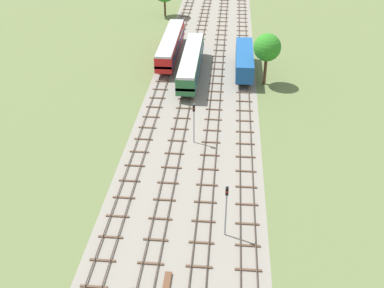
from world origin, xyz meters
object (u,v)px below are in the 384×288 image
signal_post_near (226,205)px  freight_boxcar_centre_near (244,60)px  diesel_railcar_far_left_mid (171,44)px  signal_post_nearest (194,119)px  diesel_railcar_left_nearest (191,62)px

signal_post_near → freight_boxcar_centre_near: bearing=86.8°
diesel_railcar_far_left_mid → signal_post_nearest: bearing=-77.1°
diesel_railcar_far_left_mid → signal_post_near: signal_post_near is taller
signal_post_near → diesel_railcar_far_left_mid: bearing=103.6°
diesel_railcar_left_nearest → diesel_railcar_far_left_mid: (-4.38, 7.91, 0.00)m
diesel_railcar_far_left_mid → freight_boxcar_centre_near: bearing=-24.2°
signal_post_nearest → signal_post_near: 17.13m
diesel_railcar_left_nearest → signal_post_nearest: signal_post_nearest is taller
signal_post_nearest → freight_boxcar_centre_near: bearing=74.0°
freight_boxcar_centre_near → signal_post_near: 39.50m
freight_boxcar_centre_near → signal_post_near: signal_post_near is taller
diesel_railcar_left_nearest → diesel_railcar_far_left_mid: same height
freight_boxcar_centre_near → signal_post_nearest: 23.81m
signal_post_nearest → diesel_railcar_far_left_mid: bearing=102.9°
freight_boxcar_centre_near → diesel_railcar_far_left_mid: diesel_railcar_far_left_mid is taller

